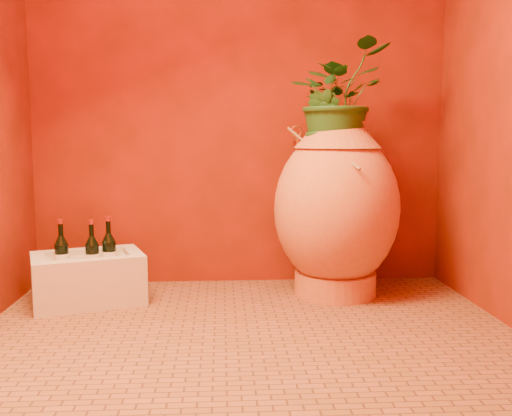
{
  "coord_description": "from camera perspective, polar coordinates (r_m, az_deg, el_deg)",
  "views": [
    {
      "loc": [
        -0.11,
        -2.51,
        0.9
      ],
      "look_at": [
        0.06,
        0.35,
        0.54
      ],
      "focal_mm": 40.0,
      "sensor_mm": 36.0,
      "label": 1
    }
  ],
  "objects": [
    {
      "name": "wine_bottle_a",
      "position": [
        3.22,
        -16.05,
        -4.66
      ],
      "size": [
        0.08,
        0.08,
        0.31
      ],
      "color": "black",
      "rests_on": "stone_basin"
    },
    {
      "name": "amphora",
      "position": [
        3.25,
        8.04,
        0.03
      ],
      "size": [
        0.9,
        0.9,
        1.01
      ],
      "rotation": [
        0.0,
        0.0,
        -0.34
      ],
      "color": "#C77238",
      "rests_on": "floor"
    },
    {
      "name": "wine_bottle_c",
      "position": [
        3.26,
        -18.85,
        -4.59
      ],
      "size": [
        0.08,
        0.08,
        0.31
      ],
      "color": "black",
      "rests_on": "stone_basin"
    },
    {
      "name": "plant_side",
      "position": [
        3.16,
        6.81,
        8.0
      ],
      "size": [
        0.26,
        0.28,
        0.4
      ],
      "primitive_type": "imported",
      "rotation": [
        0.0,
        0.0,
        -1.04
      ],
      "color": "#1B4D1B",
      "rests_on": "amphora"
    },
    {
      "name": "wall_back",
      "position": [
        3.53,
        -1.61,
        12.83
      ],
      "size": [
        2.5,
        0.02,
        2.5
      ],
      "primitive_type": "cube",
      "color": "#571A05",
      "rests_on": "ground"
    },
    {
      "name": "stone_basin",
      "position": [
        3.26,
        -16.45,
        -6.85
      ],
      "size": [
        0.67,
        0.57,
        0.27
      ],
      "rotation": [
        0.0,
        0.0,
        0.34
      ],
      "color": "beige",
      "rests_on": "floor"
    },
    {
      "name": "plant_main",
      "position": [
        3.26,
        8.09,
        10.78
      ],
      "size": [
        0.74,
        0.73,
        0.62
      ],
      "primitive_type": "imported",
      "rotation": [
        0.0,
        0.0,
        0.7
      ],
      "color": "#1B4D1B",
      "rests_on": "amphora"
    },
    {
      "name": "wine_bottle_b",
      "position": [
        3.24,
        -14.47,
        -4.46
      ],
      "size": [
        0.08,
        0.08,
        0.32
      ],
      "color": "black",
      "rests_on": "stone_basin"
    },
    {
      "name": "floor",
      "position": [
        2.67,
        -0.81,
        -12.58
      ],
      "size": [
        2.5,
        2.5,
        0.0
      ],
      "primitive_type": "plane",
      "color": "brown",
      "rests_on": "ground"
    },
    {
      "name": "wall_tap",
      "position": [
        3.45,
        4.07,
        6.95
      ],
      "size": [
        0.07,
        0.15,
        0.17
      ],
      "color": "#B57329",
      "rests_on": "wall_back"
    }
  ]
}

